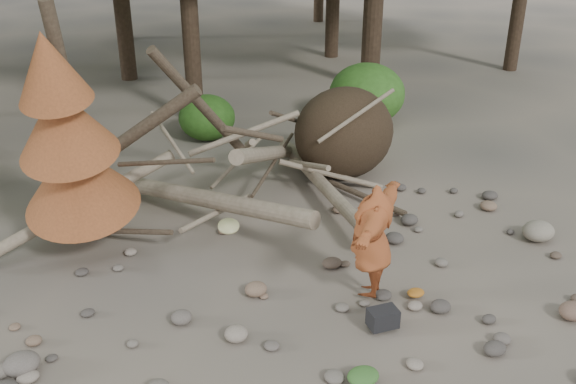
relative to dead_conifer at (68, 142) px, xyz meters
name	(u,v)px	position (x,y,z in m)	size (l,w,h in m)	color
ground	(346,312)	(3.12, -3.37, -2.11)	(120.00, 120.00, 0.00)	#514C44
deadfall_pile	(322,140)	(5.13, 0.87, -1.16)	(8.55, 5.24, 3.30)	#332619
dead_conifer	(68,142)	(0.00, 0.00, 0.00)	(2.06, 2.16, 4.35)	#4C3F30
bush_mid	(207,117)	(3.92, 4.43, -1.55)	(1.40, 1.40, 1.12)	#2C5C1A
bush_right	(367,94)	(8.12, 3.63, -1.31)	(2.00, 2.00, 1.60)	#366E22
frisbee_thrower	(372,241)	(3.63, -3.19, -1.11)	(3.49, 1.96, 1.84)	brown
backpack	(383,321)	(3.36, -3.95, -1.97)	(0.42, 0.28, 0.28)	black
cloth_green	(363,379)	(2.49, -4.77, -2.03)	(0.42, 0.35, 0.16)	#356528
cloth_orange	(415,295)	(4.26, -3.55, -2.06)	(0.28, 0.23, 0.10)	#A6621C
boulder_front_right	(573,311)	(5.99, -5.02, -1.98)	(0.42, 0.38, 0.25)	brown
boulder_mid_right	(538,231)	(7.33, -3.10, -1.94)	(0.59, 0.53, 0.35)	gray
boulder_mid_left	(22,364)	(-1.33, -2.53, -1.97)	(0.47, 0.42, 0.28)	#665E56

